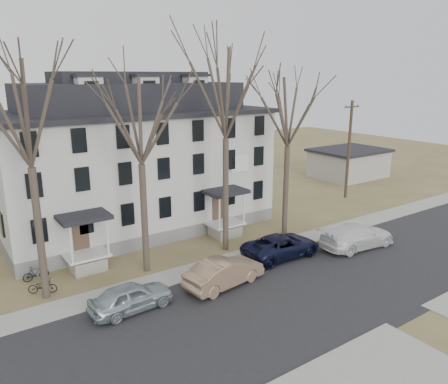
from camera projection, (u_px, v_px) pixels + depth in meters
ground at (319, 314)px, 22.24m from camera, size 120.00×120.00×0.00m
main_road at (292, 299)px, 23.83m from camera, size 120.00×10.00×0.04m
far_sidewalk at (229, 261)px, 28.60m from camera, size 120.00×2.00×0.08m
yellow_curb at (294, 249)px, 30.63m from camera, size 14.00×0.25×0.06m
boarding_house at (134, 160)px, 34.00m from camera, size 20.80×12.36×12.05m
distant_building at (349, 163)px, 51.98m from camera, size 8.50×6.50×3.35m
tree_far_left at (24, 106)px, 21.29m from camera, size 8.40×8.40×13.72m
tree_mid_left at (139, 115)px, 24.78m from camera, size 7.80×7.80×12.74m
tree_center at (226, 87)px, 27.70m from camera, size 9.00×9.00×14.70m
tree_mid_right at (289, 107)px, 31.11m from camera, size 7.80×7.80×12.74m
utility_pole_far at (349, 149)px, 42.26m from camera, size 2.00×0.28×9.50m
car_silver at (131, 297)px, 22.44m from camera, size 4.45×1.97×1.49m
car_tan at (224, 273)px, 25.06m from camera, size 5.17×2.40×1.64m
car_navy at (281, 246)px, 29.08m from camera, size 5.57×2.69×1.53m
car_white at (357, 236)px, 30.68m from camera, size 5.98×2.85×1.68m
bicycle_left at (43, 287)px, 24.25m from camera, size 1.65×1.21×0.83m
bicycle_right at (36, 274)px, 25.76m from camera, size 1.50×0.44×0.90m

